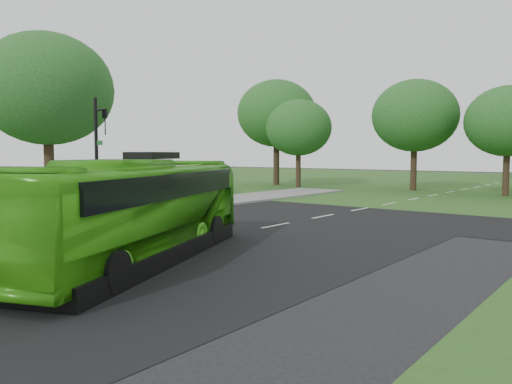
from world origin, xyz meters
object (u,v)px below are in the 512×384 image
tree_park_b (415,116)px  tree_park_f (276,114)px  tree_park_c (508,121)px  tree_side_near (47,89)px  bus (136,210)px  traffic_light (99,149)px  tree_park_a (299,128)px

tree_park_b → tree_park_f: tree_park_f is taller
tree_park_b → tree_park_c: bearing=-8.8°
tree_side_near → bus: (15.81, -6.20, -5.32)m
tree_park_c → traffic_light: bearing=-113.1°
tree_side_near → traffic_light: (7.78, -1.95, -3.49)m
tree_park_a → tree_park_f: bearing=158.3°
tree_park_f → traffic_light: bearing=-70.5°
tree_side_near → tree_park_b: bearing=65.5°
tree_park_b → bus: bearing=-82.9°
tree_park_a → bus: bearing=-64.7°
tree_park_b → tree_park_c: tree_park_b is taller
tree_park_a → tree_park_c: (17.37, 1.31, -0.03)m
tree_park_f → traffic_light: (9.53, -26.84, -3.74)m
tree_park_a → tree_park_f: tree_park_f is taller
tree_park_a → tree_side_near: 23.59m
tree_park_c → tree_park_f: size_ratio=0.78×
tree_park_a → tree_park_b: bearing=13.8°
tree_park_f → tree_side_near: (1.74, -24.89, -0.25)m
tree_park_a → tree_park_c: bearing=4.3°
tree_park_a → tree_park_b: (10.00, 2.45, 0.77)m
tree_park_b → traffic_light: tree_park_b is taller
tree_park_a → traffic_light: 26.22m
tree_park_c → traffic_light: 29.14m
tree_side_near → bus: tree_side_near is taller
tree_park_c → tree_side_near: (-19.16, -24.79, 1.33)m
tree_park_c → bus: bearing=-96.2°
tree_park_f → bus: bearing=-60.6°
tree_park_f → bus: (17.55, -31.08, -5.57)m
tree_park_a → bus: (14.01, -29.68, -4.02)m
tree_park_a → tree_park_c: size_ratio=1.01×
tree_park_a → tree_park_b: size_ratio=0.87×
traffic_light → tree_park_a: bearing=87.9°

